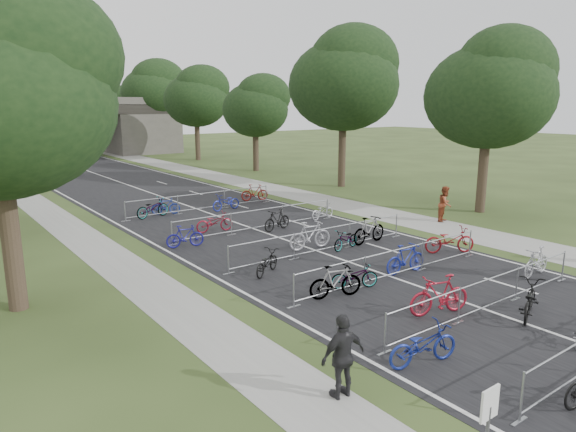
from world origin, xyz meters
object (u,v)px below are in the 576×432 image
(park_sign, at_px, (488,420))
(pedestrian_c, at_px, (343,356))
(pedestrian_b, at_px, (445,204))
(overpass_bridge, at_px, (46,127))

(park_sign, distance_m, pedestrian_c, 3.41)
(pedestrian_c, bearing_deg, pedestrian_b, -145.53)
(park_sign, height_order, pedestrian_c, pedestrian_c)
(pedestrian_b, distance_m, pedestrian_c, 18.50)
(park_sign, bearing_deg, overpass_bridge, 83.74)
(park_sign, height_order, pedestrian_b, pedestrian_b)
(pedestrian_b, bearing_deg, pedestrian_c, -168.84)
(overpass_bridge, xyz_separation_m, pedestrian_b, (9.20, -49.32, -2.58))
(park_sign, xyz_separation_m, pedestrian_c, (0.00, 3.40, -0.33))
(overpass_bridge, bearing_deg, pedestrian_b, -79.43)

